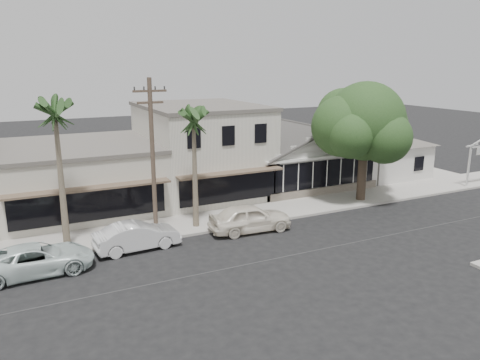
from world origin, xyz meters
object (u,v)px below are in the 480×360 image
car_2 (37,259)px  shade_tree (362,123)px  utility_pole (153,157)px  car_0 (250,218)px  car_1 (137,236)px

car_2 → shade_tree: 22.41m
utility_pole → car_0: (5.41, -1.02, -3.96)m
utility_pole → car_2: utility_pole is taller
utility_pole → shade_tree: utility_pole is taller
car_0 → utility_pole: bearing=83.7°
utility_pole → car_0: bearing=-10.7°
car_0 → car_2: 11.72m
utility_pole → shade_tree: (15.37, 1.25, 0.83)m
utility_pole → car_0: utility_pole is taller
utility_pole → car_1: bearing=-146.1°
shade_tree → utility_pole: bearing=-175.3°
car_1 → shade_tree: bearing=-86.7°
car_2 → car_1: bearing=-81.8°
shade_tree → car_0: bearing=-167.1°
car_1 → shade_tree: (16.66, 2.12, 4.88)m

